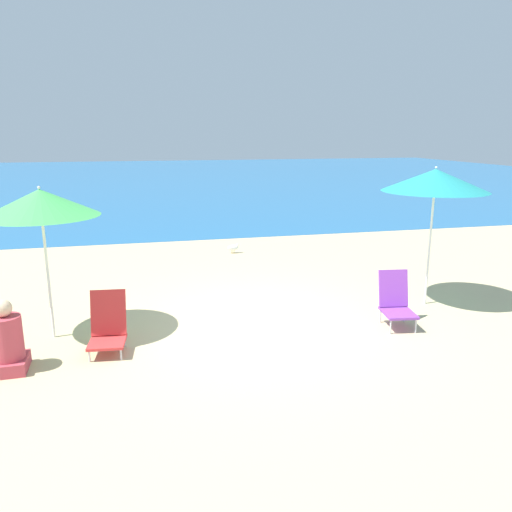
{
  "coord_description": "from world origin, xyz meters",
  "views": [
    {
      "loc": [
        -1.61,
        -6.8,
        2.79
      ],
      "look_at": [
        0.06,
        0.24,
        1.0
      ],
      "focal_mm": 35.0,
      "sensor_mm": 36.0,
      "label": 1
    }
  ],
  "objects": [
    {
      "name": "beach_chair_purple",
      "position": [
        2.02,
        -0.46,
        0.38
      ],
      "size": [
        0.52,
        0.66,
        0.8
      ],
      "rotation": [
        0.0,
        0.0,
        -0.15
      ],
      "color": "silver",
      "rests_on": "ground"
    },
    {
      "name": "sea_water",
      "position": [
        0.0,
        26.23,
        0.0
      ],
      "size": [
        60.0,
        40.0,
        0.01
      ],
      "color": "#23669E",
      "rests_on": "ground"
    },
    {
      "name": "beach_umbrella_teal",
      "position": [
        2.99,
        0.27,
        2.06
      ],
      "size": [
        1.67,
        1.67,
        2.28
      ],
      "color": "white",
      "rests_on": "ground"
    },
    {
      "name": "ground_plane",
      "position": [
        0.0,
        0.0,
        0.0
      ],
      "size": [
        60.0,
        60.0,
        0.0
      ],
      "primitive_type": "plane",
      "color": "#C6B284"
    },
    {
      "name": "seagull",
      "position": [
        0.54,
        4.57,
        0.14
      ],
      "size": [
        0.27,
        0.11,
        0.23
      ],
      "color": "gold",
      "rests_on": "ground"
    },
    {
      "name": "beach_chair_red",
      "position": [
        -2.09,
        -0.41,
        0.34
      ],
      "size": [
        0.51,
        0.62,
        0.78
      ],
      "rotation": [
        0.0,
        0.0,
        -0.1
      ],
      "color": "silver",
      "rests_on": "ground"
    },
    {
      "name": "person_seated_near",
      "position": [
        -3.23,
        -0.75,
        0.36
      ],
      "size": [
        0.42,
        0.49,
        0.9
      ],
      "rotation": [
        0.0,
        0.0,
        0.03
      ],
      "color": "#BF3F4C",
      "rests_on": "ground"
    },
    {
      "name": "beach_umbrella_green",
      "position": [
        -2.87,
        0.21,
        1.89
      ],
      "size": [
        1.52,
        1.52,
        2.12
      ],
      "color": "white",
      "rests_on": "ground"
    }
  ]
}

